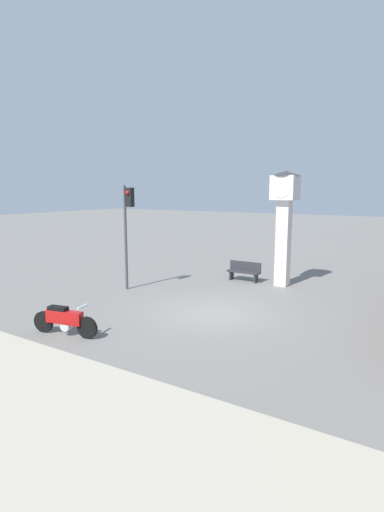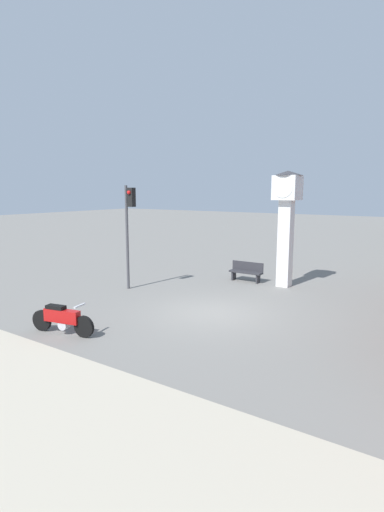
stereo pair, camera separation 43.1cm
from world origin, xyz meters
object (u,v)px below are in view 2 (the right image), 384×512
object	(u,v)px
motorcycle	(62,319)
clock_tower	(287,211)
bench	(246,271)
traffic_light	(129,219)

from	to	relation	value
motorcycle	clock_tower	size ratio (longest dim) A/B	0.43
bench	traffic_light	bearing A→B (deg)	-129.89
motorcycle	traffic_light	size ratio (longest dim) A/B	0.49
clock_tower	traffic_light	distance (m)	6.88
traffic_light	bench	xyz separation A→B (m)	(3.53, 4.22, -2.59)
clock_tower	traffic_light	world-z (taller)	clock_tower
clock_tower	motorcycle	bearing A→B (deg)	-108.99
motorcycle	bench	distance (m)	9.62
motorcycle	traffic_light	xyz separation A→B (m)	(-2.09, 5.29, 2.61)
clock_tower	bench	distance (m)	3.44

